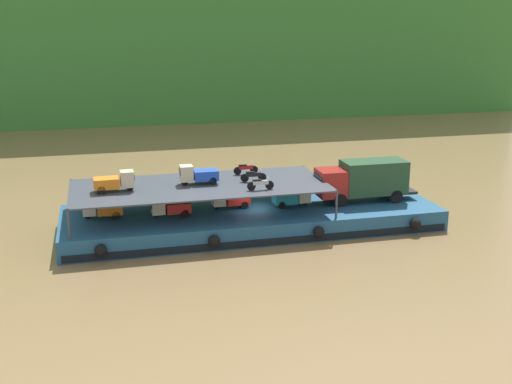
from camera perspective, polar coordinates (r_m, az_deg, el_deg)
ground_plane at (r=47.56m, az=-0.39°, el=-3.16°), size 400.00×400.00×0.00m
cargo_barge at (r=47.29m, az=-0.38°, el=-2.31°), size 27.22×9.15×1.50m
covered_lorry at (r=49.07m, az=9.52°, el=1.10°), size 7.88×2.37×3.10m
cargo_rack at (r=45.85m, az=-5.01°, el=0.55°), size 18.02×7.71×2.00m
mini_truck_lower_stern at (r=45.95m, az=-13.49°, el=-1.41°), size 2.79×1.29×1.38m
mini_truck_lower_aft at (r=45.42m, az=-7.63°, el=-1.31°), size 2.77×1.24×1.38m
mini_truck_lower_mid at (r=47.00m, az=-2.34°, el=-0.60°), size 2.76×1.24×1.38m
mini_truck_lower_fore at (r=47.48m, az=3.23°, el=-0.45°), size 2.76×1.24×1.38m
mini_truck_upper_stern at (r=44.90m, az=-12.40°, el=0.91°), size 2.78×1.27×1.38m
mini_truck_upper_mid at (r=45.96m, az=-5.16°, el=1.55°), size 2.75×1.21×1.38m
motorcycle_upper_port at (r=44.28m, az=0.38°, el=0.73°), size 1.90×0.55×0.87m
motorcycle_upper_centre at (r=46.47m, az=-0.25°, el=1.45°), size 1.90×0.55×0.87m
motorcycle_upper_stbd at (r=48.65m, az=-0.94°, el=2.09°), size 1.90×0.55×0.87m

